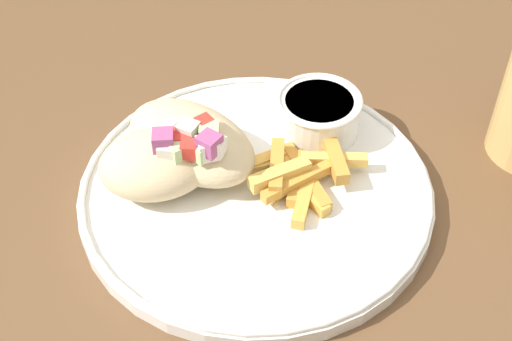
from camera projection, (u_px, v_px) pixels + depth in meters
name	position (u px, v px, depth m)	size (l,w,h in m)	color
table	(245.00, 226.00, 0.74)	(1.18, 1.18, 0.78)	brown
plate	(256.00, 190.00, 0.64)	(0.32, 0.32, 0.02)	white
pita_sandwich_near	(158.00, 162.00, 0.62)	(0.13, 0.12, 0.06)	beige
pita_sandwich_far	(192.00, 142.00, 0.64)	(0.16, 0.13, 0.07)	beige
fries_pile	(296.00, 173.00, 0.64)	(0.13, 0.11, 0.03)	#E5B251
sauce_ramekin	(318.00, 112.00, 0.68)	(0.08, 0.08, 0.04)	white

